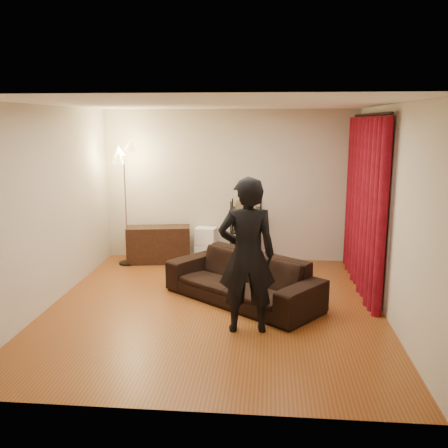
# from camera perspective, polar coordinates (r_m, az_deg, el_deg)

# --- Properties ---
(floor) EXTENTS (5.00, 5.00, 0.00)m
(floor) POSITION_cam_1_polar(r_m,az_deg,el_deg) (6.89, -1.07, -9.49)
(floor) COLOR brown
(floor) RESTS_ON ground
(ceiling) EXTENTS (5.00, 5.00, 0.00)m
(ceiling) POSITION_cam_1_polar(r_m,az_deg,el_deg) (6.43, -1.17, 13.56)
(ceiling) COLOR white
(ceiling) RESTS_ON ground
(wall_back) EXTENTS (5.00, 0.00, 5.00)m
(wall_back) POSITION_cam_1_polar(r_m,az_deg,el_deg) (8.99, 0.66, 4.40)
(wall_back) COLOR beige
(wall_back) RESTS_ON ground
(wall_front) EXTENTS (5.00, 0.00, 5.00)m
(wall_front) POSITION_cam_1_polar(r_m,az_deg,el_deg) (4.11, -5.00, -4.42)
(wall_front) COLOR beige
(wall_front) RESTS_ON ground
(wall_left) EXTENTS (0.00, 5.00, 5.00)m
(wall_left) POSITION_cam_1_polar(r_m,az_deg,el_deg) (7.14, -19.39, 1.83)
(wall_left) COLOR beige
(wall_left) RESTS_ON ground
(wall_right) EXTENTS (0.00, 5.00, 5.00)m
(wall_right) POSITION_cam_1_polar(r_m,az_deg,el_deg) (6.67, 18.49, 1.24)
(wall_right) COLOR beige
(wall_right) RESTS_ON ground
(curtain_rod) EXTENTS (0.04, 2.65, 0.04)m
(curtain_rod) POSITION_cam_1_polar(r_m,az_deg,el_deg) (7.65, 16.43, 11.90)
(curtain_rod) COLOR black
(curtain_rod) RESTS_ON wall_right
(curtain) EXTENTS (0.22, 2.65, 2.55)m
(curtain) POSITION_cam_1_polar(r_m,az_deg,el_deg) (7.74, 15.74, 2.22)
(curtain) COLOR maroon
(curtain) RESTS_ON ground
(sofa) EXTENTS (2.34, 2.10, 0.66)m
(sofa) POSITION_cam_1_polar(r_m,az_deg,el_deg) (7.00, 2.10, -6.28)
(sofa) COLOR black
(sofa) RESTS_ON ground
(person) EXTENTS (0.74, 0.54, 1.87)m
(person) POSITION_cam_1_polar(r_m,az_deg,el_deg) (5.89, 2.64, -3.61)
(person) COLOR black
(person) RESTS_ON ground
(media_cabinet) EXTENTS (1.17, 0.60, 0.65)m
(media_cabinet) POSITION_cam_1_polar(r_m,az_deg,el_deg) (9.00, -7.48, -2.34)
(media_cabinet) COLOR #321C11
(media_cabinet) RESTS_ON ground
(storage_boxes) EXTENTS (0.41, 0.35, 0.61)m
(storage_boxes) POSITION_cam_1_polar(r_m,az_deg,el_deg) (9.04, -2.07, -2.30)
(storage_boxes) COLOR silver
(storage_boxes) RESTS_ON ground
(wire_shelf) EXTENTS (0.58, 0.46, 1.13)m
(wire_shelf) POSITION_cam_1_polar(r_m,az_deg,el_deg) (8.85, 2.53, -0.88)
(wire_shelf) COLOR black
(wire_shelf) RESTS_ON ground
(floor_lamp) EXTENTS (0.47, 0.47, 2.10)m
(floor_lamp) POSITION_cam_1_polar(r_m,az_deg,el_deg) (8.83, -11.19, 2.08)
(floor_lamp) COLOR silver
(floor_lamp) RESTS_ON ground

